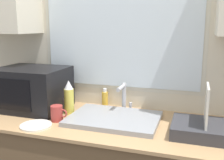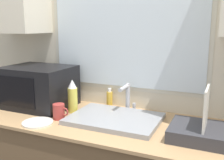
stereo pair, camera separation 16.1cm
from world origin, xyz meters
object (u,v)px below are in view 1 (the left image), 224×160
Objects in this scene: faucet at (124,95)px; spray_bottle at (69,98)px; soap_bottle at (105,99)px; dish_rack at (205,128)px; mug_near_sink at (57,113)px; microwave at (32,88)px.

spray_bottle is (-0.35, -0.17, -0.01)m from faucet.
faucet is 1.41× the size of soap_bottle.
mug_near_sink is (-0.91, -0.05, 0.01)m from dish_rack.
mug_near_sink is at bearing -116.42° from soap_bottle.
spray_bottle is 0.17m from mug_near_sink.
spray_bottle reaches higher than soap_bottle.
microwave is at bearing -157.55° from soap_bottle.
dish_rack is 3.24× the size of mug_near_sink.
faucet is at bearing 153.23° from dish_rack.
soap_bottle is 1.27× the size of mug_near_sink.
spray_bottle reaches higher than mug_near_sink.
spray_bottle is at bearing 173.19° from dish_rack.
spray_bottle is (0.31, -0.02, -0.04)m from microwave.
soap_bottle is 0.43m from mug_near_sink.
faucet is at bearing 43.06° from mug_near_sink.
faucet is 0.68m from microwave.
faucet is at bearing 12.94° from microwave.
faucet is 0.39m from spray_bottle.
dish_rack reaches higher than mug_near_sink.
dish_rack is 0.91m from spray_bottle.
mug_near_sink is (0.31, -0.18, -0.10)m from microwave.
soap_bottle is at bearing 50.29° from spray_bottle.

